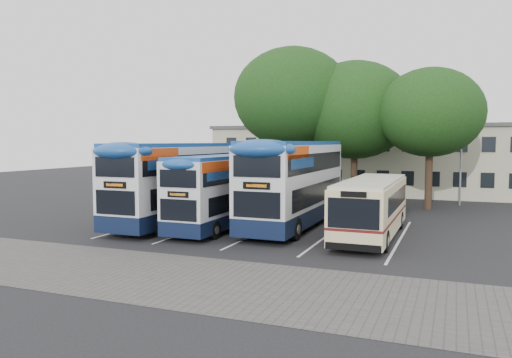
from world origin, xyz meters
The scene contains 12 objects.
ground centered at (0.00, 0.00, 0.00)m, with size 120.00×120.00×0.00m, color black.
paving_strip centered at (-2.00, -5.00, 0.01)m, with size 40.00×6.00×0.01m, color #595654.
bay_lines centered at (-3.75, 5.00, 0.01)m, with size 14.12×11.00×0.01m.
depot_building centered at (0.00, 26.99, 3.15)m, with size 32.40×8.40×6.20m.
lamp_post centered at (6.00, 19.97, 5.08)m, with size 0.25×1.05×9.06m.
tree_left centered at (-6.33, 17.74, 8.14)m, with size 9.20×9.20×12.06m.
tree_mid centered at (-1.64, 18.78, 7.13)m, with size 8.81×8.81×10.88m.
tree_right centered at (3.93, 16.82, 6.72)m, with size 7.24×7.24×9.82m.
bus_dd_left centered at (-9.29, 5.12, 2.56)m, with size 2.70×11.13×4.64m.
bus_dd_mid centered at (-6.15, 4.81, 2.20)m, with size 2.32×9.57×3.99m.
bus_dd_right centered at (-2.62, 6.63, 2.62)m, with size 2.77×11.41×4.76m.
bus_single centered at (1.84, 5.18, 1.62)m, with size 2.45×9.61×2.87m.
Camera 1 is at (5.64, -19.78, 4.74)m, focal length 35.00 mm.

